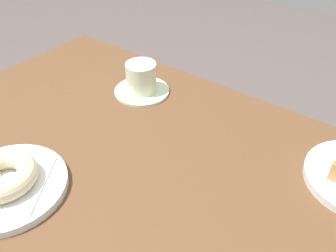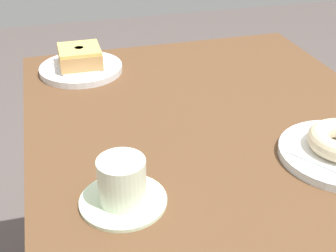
{
  "view_description": "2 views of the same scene",
  "coord_description": "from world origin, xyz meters",
  "views": [
    {
      "loc": [
        0.36,
        -0.34,
        1.19
      ],
      "look_at": [
        0.01,
        0.13,
        0.73
      ],
      "focal_mm": 38.85,
      "sensor_mm": 36.0,
      "label": 1
    },
    {
      "loc": [
        -0.66,
        0.29,
        1.16
      ],
      "look_at": [
        0.0,
        0.11,
        0.75
      ],
      "focal_mm": 49.02,
      "sensor_mm": 36.0,
      "label": 2
    }
  ],
  "objects": [
    {
      "name": "napkin_glazed_square",
      "position": [
        0.37,
        0.23,
        0.73
      ],
      "size": [
        0.13,
        0.13,
        0.0
      ],
      "primitive_type": "cube",
      "rotation": [
        0.0,
        0.0,
        0.23
      ],
      "color": "white",
      "rests_on": "plate_glazed_square"
    },
    {
      "name": "donut_glazed_square",
      "position": [
        0.37,
        0.23,
        0.75
      ],
      "size": [
        0.1,
        0.1,
        0.04
      ],
      "color": "tan",
      "rests_on": "napkin_glazed_square"
    },
    {
      "name": "plate_glazed_square",
      "position": [
        0.37,
        0.23,
        0.72
      ],
      "size": [
        0.2,
        0.2,
        0.02
      ],
      "primitive_type": "cylinder",
      "color": "white",
      "rests_on": "table"
    },
    {
      "name": "coffee_cup",
      "position": [
        -0.13,
        0.22,
        0.75
      ],
      "size": [
        0.13,
        0.13,
        0.08
      ],
      "color": "silver",
      "rests_on": "table"
    },
    {
      "name": "table",
      "position": [
        0.0,
        0.0,
        0.61
      ],
      "size": [
        0.99,
        0.72,
        0.71
      ],
      "color": "brown",
      "rests_on": "ground_plane"
    }
  ]
}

